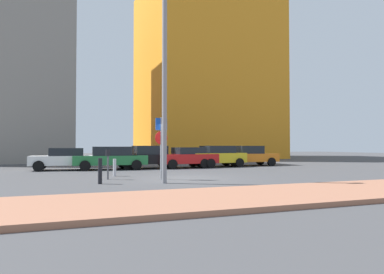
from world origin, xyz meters
TOP-DOWN VIEW (x-y plane):
  - ground_plane at (0.00, 0.00)m, footprint 120.00×120.00m
  - sidewalk_brick at (0.00, -6.52)m, footprint 40.00×3.77m
  - parked_car_white at (-5.20, 7.99)m, footprint 3.99×2.15m
  - parked_car_green at (-2.40, 7.37)m, footprint 4.66×2.13m
  - parked_car_black at (0.06, 7.75)m, footprint 4.20×2.11m
  - parked_car_red at (2.78, 7.32)m, footprint 4.21×2.25m
  - parked_car_yellow at (5.10, 7.54)m, footprint 4.30×2.29m
  - parked_car_orange at (8.00, 8.01)m, footprint 4.52×2.16m
  - parking_sign_post at (-1.14, -0.03)m, footprint 0.60×0.12m
  - parking_meter at (-3.40, 0.81)m, footprint 0.18×0.14m
  - street_lamp at (-1.46, -1.63)m, footprint 0.70×0.36m
  - traffic_bollard_near at (-3.92, -0.96)m, footprint 0.16×0.16m
  - traffic_bollard_mid at (-2.87, 2.38)m, footprint 0.16×0.16m
  - building_colorful_midrise at (12.11, 26.88)m, footprint 15.28×16.43m
  - building_under_construction at (-9.98, 23.18)m, footprint 11.58×12.92m

SIDE VIEW (x-z plane):
  - ground_plane at x=0.00m, z-range 0.00..0.00m
  - sidewalk_brick at x=0.00m, z-range 0.00..0.14m
  - traffic_bollard_mid at x=-2.87m, z-range 0.00..0.87m
  - traffic_bollard_near at x=-3.92m, z-range 0.00..1.03m
  - parked_car_white at x=-5.20m, z-range 0.04..1.42m
  - parked_car_red at x=2.78m, z-range 0.04..1.45m
  - parked_car_orange at x=8.00m, z-range 0.00..1.53m
  - parked_car_green at x=-2.40m, z-range 0.03..1.51m
  - parked_car_black at x=0.06m, z-range 0.03..1.56m
  - parked_car_yellow at x=5.10m, z-range 0.03..1.56m
  - parking_meter at x=-3.40m, z-range 0.20..1.55m
  - parking_sign_post at x=-1.14m, z-range 0.36..3.17m
  - street_lamp at x=-1.46m, z-range 0.65..9.24m
  - building_under_construction at x=-9.98m, z-range 0.00..21.93m
  - building_colorful_midrise at x=12.11m, z-range 0.00..22.80m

